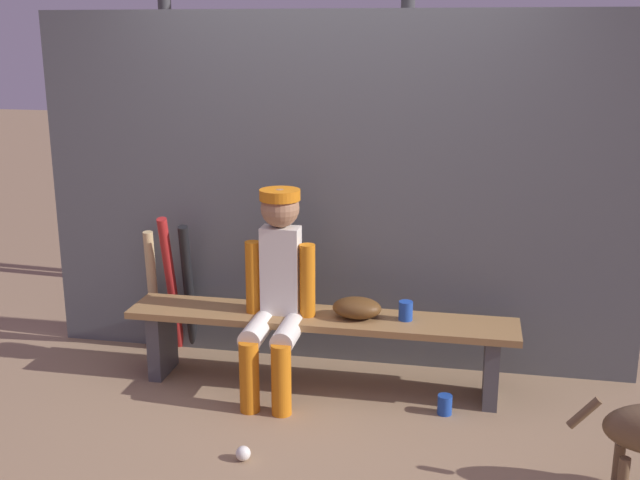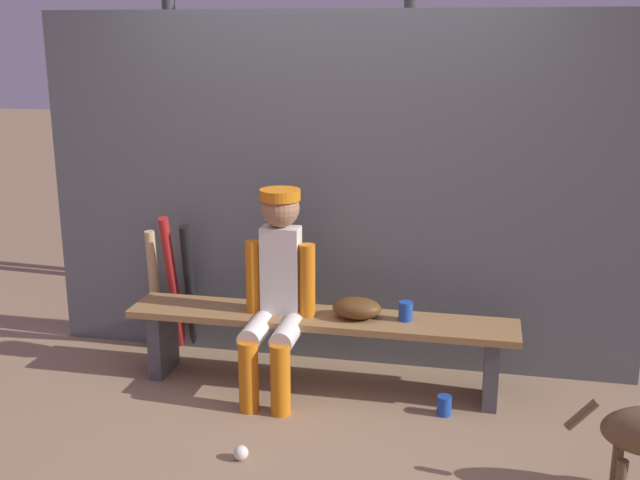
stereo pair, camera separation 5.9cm
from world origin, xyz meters
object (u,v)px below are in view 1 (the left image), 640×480
baseball (243,453)px  cup_on_ground (445,405)px  dugout_bench (320,332)px  baseball_glove (357,308)px  bat_aluminum_red (171,284)px  player_seated (276,287)px  cup_on_bench (406,311)px  bat_wood_natural (153,291)px  bat_aluminum_black (189,288)px

baseball → cup_on_ground: bearing=35.5°
dugout_bench → baseball_glove: (0.21, 0.00, 0.16)m
baseball → bat_aluminum_red: bearing=124.7°
player_seated → cup_on_bench: bearing=10.1°
player_seated → cup_on_bench: player_seated is taller
baseball_glove → cup_on_bench: 0.28m
player_seated → bat_wood_natural: 1.06m
dugout_bench → cup_on_ground: bearing=-15.7°
bat_aluminum_black → bat_aluminum_red: bat_aluminum_red is taller
cup_on_bench → bat_aluminum_black: bearing=167.5°
baseball → cup_on_ground: 1.16m
player_seated → baseball: player_seated is taller
dugout_bench → player_seated: bearing=-154.7°
dugout_bench → bat_aluminum_black: size_ratio=2.54×
baseball_glove → bat_wood_natural: 1.42m
player_seated → cup_on_bench: (0.72, 0.13, -0.14)m
baseball_glove → bat_aluminum_black: bat_aluminum_black is taller
baseball_glove → bat_wood_natural: bearing=166.9°
dugout_bench → bat_wood_natural: 1.21m
bat_aluminum_red → bat_aluminum_black: bearing=13.5°
bat_aluminum_red → baseball: 1.51m
dugout_bench → cup_on_bench: bearing=2.4°
baseball_glove → cup_on_bench: baseball_glove is taller
player_seated → bat_aluminum_black: size_ratio=1.33×
dugout_bench → bat_aluminum_black: (-0.93, 0.33, 0.09)m
dugout_bench → bat_aluminum_red: (-1.03, 0.31, 0.12)m
dugout_bench → bat_aluminum_red: 1.08m
baseball_glove → cup_on_bench: size_ratio=2.55×
bat_aluminum_red → cup_on_ground: bat_aluminum_red is taller
player_seated → cup_on_ground: (0.97, -0.10, -0.58)m
player_seated → bat_aluminum_black: bearing=147.6°
bat_aluminum_black → cup_on_ground: (1.66, -0.54, -0.38)m
cup_on_ground → cup_on_bench: cup_on_bench is taller
dugout_bench → baseball_glove: size_ratio=8.08×
baseball_glove → bat_wood_natural: (-1.38, 0.32, -0.10)m
bat_aluminum_red → bat_wood_natural: bearing=174.7°
dugout_bench → baseball: bearing=-103.3°
baseball_glove → baseball: (-0.42, -0.88, -0.47)m
bat_aluminum_black → baseball: bearing=-59.4°
baseball → player_seated: bearing=91.6°
baseball_glove → bat_aluminum_black: size_ratio=0.32×
bat_aluminum_black → cup_on_bench: bearing=-12.5°
bat_aluminum_black → cup_on_ground: bearing=-18.0°
player_seated → baseball_glove: 0.48m
bat_wood_natural → bat_aluminum_black: bearing=3.1°
baseball → cup_on_bench: 1.23m
baseball → baseball_glove: bearing=64.4°
baseball_glove → baseball: bearing=-115.6°
player_seated → cup_on_bench: size_ratio=10.72×
cup_on_ground → bat_aluminum_red: bearing=163.8°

